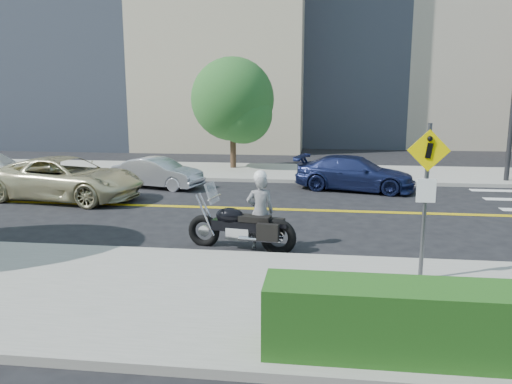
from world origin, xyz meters
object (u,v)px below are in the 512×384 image
object	(u,v)px
motorcyclist	(260,210)
parked_car_silver	(158,173)
pedestrian_sign	(426,187)
parked_car_blue	(355,173)
motorcycle	(241,217)
suv	(67,178)

from	to	relation	value
motorcyclist	parked_car_silver	xyz separation A→B (m)	(-5.03, 7.53, -0.35)
motorcyclist	parked_car_silver	distance (m)	9.06
pedestrian_sign	parked_car_silver	distance (m)	12.84
parked_car_silver	parked_car_blue	bearing A→B (deg)	-71.66
motorcycle	suv	xyz separation A→B (m)	(-7.04, 4.95, -0.04)
parked_car_blue	suv	bearing A→B (deg)	120.08
pedestrian_sign	suv	world-z (taller)	pedestrian_sign
motorcyclist	suv	size ratio (longest dim) A/B	0.35
motorcycle	parked_car_silver	bearing A→B (deg)	130.30
motorcyclist	parked_car_blue	world-z (taller)	motorcyclist
motorcycle	suv	distance (m)	8.60
pedestrian_sign	parked_car_silver	xyz separation A→B (m)	(-8.40, 9.61, -1.36)
motorcycle	parked_car_silver	xyz separation A→B (m)	(-4.59, 7.65, -0.20)
parked_car_blue	pedestrian_sign	bearing A→B (deg)	-163.46
parked_car_silver	parked_car_blue	size ratio (longest dim) A/B	0.80
motorcycle	motorcyclist	bearing A→B (deg)	23.91
pedestrian_sign	parked_car_silver	world-z (taller)	pedestrian_sign
suv	parked_car_blue	bearing A→B (deg)	-64.85
suv	parked_car_silver	distance (m)	3.65
parked_car_blue	parked_car_silver	bearing A→B (deg)	106.27
pedestrian_sign	parked_car_blue	size ratio (longest dim) A/B	0.65
motorcycle	parked_car_blue	distance (m)	8.70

